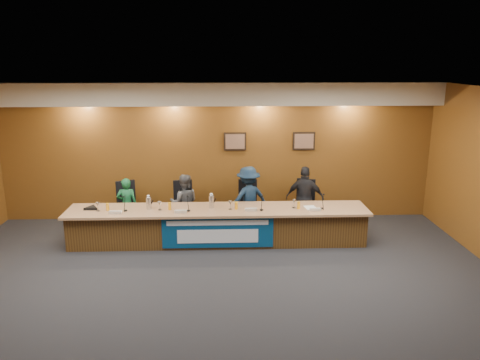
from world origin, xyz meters
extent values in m
plane|color=black|center=(0.00, 0.00, 0.00)|extent=(10.00, 10.00, 0.00)
cube|color=silver|center=(0.00, 0.00, 3.20)|extent=(10.00, 8.00, 0.04)
cube|color=brown|center=(0.00, 4.00, 1.60)|extent=(10.00, 0.04, 3.20)
cube|color=beige|center=(0.00, 3.75, 2.95)|extent=(10.00, 0.50, 0.50)
cube|color=#4B3013|center=(0.00, 2.40, 0.35)|extent=(6.00, 0.80, 0.70)
cube|color=#9C714D|center=(0.00, 2.35, 0.72)|extent=(6.10, 0.95, 0.05)
cube|color=navy|center=(0.00, 1.99, 0.38)|extent=(2.20, 0.02, 0.65)
cube|color=silver|center=(0.00, 1.97, 0.58)|extent=(2.00, 0.01, 0.10)
cube|color=silver|center=(0.00, 1.97, 0.30)|extent=(1.60, 0.01, 0.28)
cube|color=black|center=(0.40, 3.97, 1.85)|extent=(0.52, 0.04, 0.42)
cube|color=black|center=(2.00, 3.97, 1.85)|extent=(0.52, 0.04, 0.42)
imported|color=#15592E|center=(-1.99, 3.13, 0.61)|extent=(0.46, 0.31, 1.21)
imported|color=#4B4C4F|center=(-0.74, 3.13, 0.64)|extent=(0.64, 0.51, 1.28)
imported|color=#112339|center=(0.66, 3.13, 0.72)|extent=(1.06, 0.86, 1.44)
imported|color=black|center=(1.92, 3.13, 0.71)|extent=(0.90, 0.53, 1.43)
cube|color=black|center=(-1.99, 3.23, 0.48)|extent=(0.62, 0.62, 0.08)
cube|color=black|center=(-0.74, 3.23, 0.48)|extent=(0.58, 0.58, 0.08)
cube|color=black|center=(0.66, 3.23, 0.48)|extent=(0.49, 0.49, 0.08)
cube|color=black|center=(1.92, 3.23, 0.48)|extent=(0.61, 0.61, 0.08)
cube|color=white|center=(-2.01, 2.07, 0.80)|extent=(0.24, 0.08, 0.10)
cylinder|color=black|center=(-1.84, 2.27, 0.76)|extent=(0.07, 0.07, 0.02)
cylinder|color=orange|center=(-2.20, 2.32, 0.82)|extent=(0.06, 0.06, 0.15)
cylinder|color=silver|center=(-2.39, 2.28, 0.84)|extent=(0.08, 0.08, 0.18)
cube|color=white|center=(-0.73, 2.07, 0.80)|extent=(0.24, 0.08, 0.10)
cylinder|color=black|center=(-0.58, 2.22, 0.76)|extent=(0.07, 0.07, 0.02)
cylinder|color=orange|center=(-0.97, 2.32, 0.82)|extent=(0.06, 0.06, 0.15)
cylinder|color=silver|center=(-1.16, 2.30, 0.84)|extent=(0.08, 0.08, 0.18)
cube|color=white|center=(0.67, 2.14, 0.80)|extent=(0.24, 0.08, 0.10)
cylinder|color=black|center=(0.88, 2.21, 0.76)|extent=(0.07, 0.07, 0.02)
cylinder|color=orange|center=(0.38, 2.30, 0.82)|extent=(0.06, 0.06, 0.15)
cylinder|color=silver|center=(0.26, 2.29, 0.84)|extent=(0.08, 0.08, 0.18)
cube|color=white|center=(1.94, 2.10, 0.80)|extent=(0.24, 0.08, 0.10)
cylinder|color=black|center=(2.11, 2.26, 0.76)|extent=(0.07, 0.07, 0.02)
cylinder|color=orange|center=(1.64, 2.28, 0.82)|extent=(0.06, 0.06, 0.15)
cylinder|color=silver|center=(1.55, 2.34, 0.84)|extent=(0.08, 0.08, 0.18)
cylinder|color=silver|center=(-1.39, 2.37, 0.88)|extent=(0.11, 0.11, 0.25)
cylinder|color=silver|center=(-0.13, 2.42, 0.88)|extent=(0.11, 0.11, 0.26)
cylinder|color=black|center=(-2.55, 2.41, 0.78)|extent=(0.32, 0.32, 0.05)
cube|color=white|center=(1.90, 2.33, 0.75)|extent=(0.26, 0.33, 0.01)
camera|label=1|loc=(0.11, -6.70, 3.70)|focal=35.00mm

